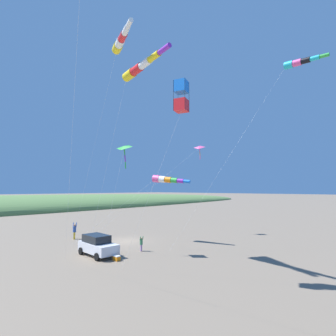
# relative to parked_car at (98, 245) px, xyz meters

# --- Properties ---
(ground_plane) EXTENTS (600.00, 600.00, 0.00)m
(ground_plane) POSITION_rel_parked_car_xyz_m (-3.36, 5.83, -0.95)
(ground_plane) COLOR #756654
(parked_car) EXTENTS (4.36, 2.19, 1.85)m
(parked_car) POSITION_rel_parked_car_xyz_m (0.00, 0.00, 0.00)
(parked_car) COLOR silver
(parked_car) RESTS_ON ground_plane
(cooler_box) EXTENTS (0.62, 0.42, 0.42)m
(cooler_box) POSITION_rel_parked_car_xyz_m (2.67, 0.22, -0.74)
(cooler_box) COLOR orange
(cooler_box) RESTS_ON ground_plane
(person_adult_flyer) EXTENTS (0.71, 0.67, 1.99)m
(person_adult_flyer) POSITION_rel_parked_car_xyz_m (-8.85, 2.22, 0.13)
(person_adult_flyer) COLOR gold
(person_adult_flyer) RESTS_ON ground_plane
(person_child_green_jacket) EXTENTS (0.52, 0.47, 1.48)m
(person_child_green_jacket) POSITION_rel_parked_car_xyz_m (1.69, 3.84, -0.15)
(person_child_green_jacket) COLOR #8E6B9E
(person_child_green_jacket) RESTS_ON ground_plane
(kite_windsock_magenta_far_left) EXTENTS (9.46, 9.21, 7.79)m
(kite_windsock_magenta_far_left) POSITION_rel_parked_car_xyz_m (0.52, 8.64, 6.24)
(kite_windsock_magenta_far_left) COLOR #EF4C93
(kite_windsock_magenta_far_left) RESTS_ON ground_plane
(kite_box_long_streamer_right) EXTENTS (5.75, 1.47, 13.50)m
(kite_box_long_streamer_right) POSITION_rel_parked_car_xyz_m (10.26, -0.10, 11.48)
(kite_box_long_streamer_right) COLOR blue
(kite_box_long_streamer_right) RESTS_ON ground_plane
(kite_windsock_checkered_midright) EXTENTS (17.80, 4.92, 20.24)m
(kite_windsock_checkered_midright) POSITION_rel_parked_car_xyz_m (2.70, 0.28, 18.71)
(kite_windsock_checkered_midright) COLOR yellow
(kite_windsock_checkered_midright) RESTS_ON ground_plane
(kite_delta_striped_overhead) EXTENTS (2.71, 1.63, 10.41)m
(kite_delta_striped_overhead) POSITION_rel_parked_car_xyz_m (1.69, 1.58, 9.05)
(kite_delta_striped_overhead) COLOR green
(kite_delta_striped_overhead) RESTS_ON ground_plane
(kite_delta_orange_high_right) EXTENTS (10.16, 11.15, 12.22)m
(kite_delta_orange_high_right) POSITION_rel_parked_car_xyz_m (0.17, 15.63, 10.87)
(kite_delta_orange_high_right) COLOR #EF4C93
(kite_delta_orange_high_right) RESTS_ON ground_plane
(kite_windsock_purple_drifting) EXTENTS (12.75, 10.05, 20.10)m
(kite_windsock_purple_drifting) POSITION_rel_parked_car_xyz_m (13.47, 15.67, 18.63)
(kite_windsock_purple_drifting) COLOR #1EB7C6
(kite_windsock_purple_drifting) RESTS_ON ground_plane
(kite_windsock_yellow_midlevel) EXTENTS (11.21, 1.85, 17.29)m
(kite_windsock_yellow_midlevel) POSITION_rel_parked_car_xyz_m (4.35, 1.13, 15.91)
(kite_windsock_yellow_midlevel) COLOR yellow
(kite_windsock_yellow_midlevel) RESTS_ON ground_plane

